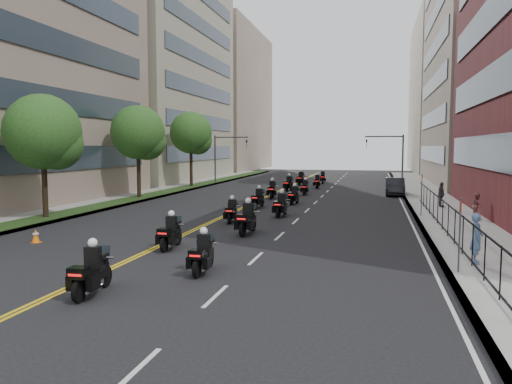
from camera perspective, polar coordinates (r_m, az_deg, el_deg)
ground at (r=16.05m, az=-15.75°, el=-10.61°), size 160.00×160.00×0.00m
sidewalk_right at (r=38.94m, az=19.80°, el=-1.36°), size 4.00×90.00×0.15m
sidewalk_left at (r=43.38m, az=-13.55°, el=-0.55°), size 4.00×90.00×0.15m
grass_strip at (r=43.01m, az=-12.60°, el=-0.45°), size 2.00×90.00×0.04m
building_right_tan at (r=63.90m, az=26.61°, el=14.29°), size 15.11×28.00×30.00m
building_right_far at (r=92.91m, az=22.31°, el=10.19°), size 15.00×28.00×26.00m
building_left_mid at (r=69.38m, az=-12.57°, el=15.62°), size 16.11×28.00×34.00m
building_left_far at (r=96.52m, az=-4.59°, el=10.36°), size 16.00×28.00×26.00m
iron_fence at (r=25.91m, az=20.82°, el=-2.71°), size 0.05×28.00×1.50m
street_trees at (r=37.10m, az=-16.89°, el=6.24°), size 4.40×38.40×7.98m
traffic_signal_right at (r=55.49m, az=15.44°, el=4.38°), size 4.09×0.20×5.60m
traffic_signal_left at (r=58.05m, az=-3.79°, el=4.59°), size 4.09×0.20×5.60m
motorcycle_0 at (r=15.44m, az=-18.32°, el=-8.78°), size 0.59×2.26×1.66m
motorcycle_1 at (r=17.27m, az=-6.11°, el=-7.19°), size 0.50×2.13×1.57m
motorcycle_2 at (r=21.45m, az=-9.75°, el=-4.74°), size 0.51×2.21×1.63m
motorcycle_3 at (r=24.63m, az=-1.00°, el=-3.21°), size 0.59×2.45×1.81m
motorcycle_4 at (r=28.48m, az=-2.79°, el=-2.28°), size 0.58×2.10×1.55m
motorcycle_5 at (r=30.89m, az=2.90°, el=-1.58°), size 0.59×2.30×1.70m
motorcycle_6 at (r=35.26m, az=0.28°, el=-0.80°), size 0.58×2.15×1.59m
motorcycle_7 at (r=37.65m, az=4.38°, el=-0.45°), size 0.63×2.11×1.56m
motorcycle_8 at (r=41.52m, az=1.86°, el=0.19°), size 0.64×2.36×1.74m
motorcycle_9 at (r=44.94m, az=5.65°, el=0.46°), size 0.49×2.11×1.56m
motorcycle_10 at (r=48.63m, az=3.77°, el=0.90°), size 0.64×2.32×1.71m
motorcycle_11 at (r=52.13m, az=7.01°, el=1.13°), size 0.51×2.20×1.62m
motorcycle_12 at (r=55.80m, az=5.14°, el=1.48°), size 0.60×2.42×1.78m
motorcycle_13 at (r=59.03m, az=7.64°, el=1.60°), size 0.57×2.24×1.65m
parked_sedan at (r=45.99m, az=15.59°, el=0.59°), size 1.66×4.67×1.53m
pedestrian_a at (r=19.56m, az=23.90°, el=-4.85°), size 0.49×0.69×1.81m
pedestrian_b at (r=31.94m, az=23.95°, el=-1.41°), size 0.58×0.73×1.47m
pedestrian_c at (r=36.78m, az=20.42°, el=-0.28°), size 0.64×1.08×1.72m
traffic_cone at (r=24.67m, az=-23.87°, el=-4.61°), size 0.37×0.37×0.62m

